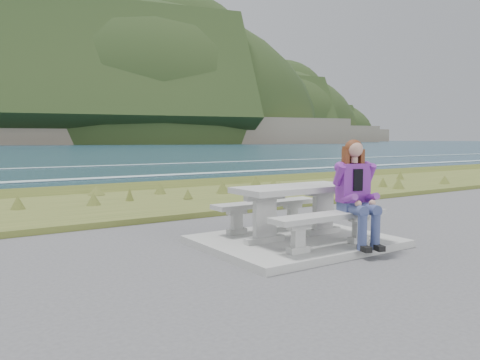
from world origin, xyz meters
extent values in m
cube|color=#989994|center=(0.00, 0.00, 0.05)|extent=(2.60, 2.10, 0.10)
cube|color=#989994|center=(-0.54, 0.00, 0.14)|extent=(0.62, 0.12, 0.08)
cube|color=#989994|center=(-0.54, 0.00, 0.44)|extent=(0.34, 0.09, 0.51)
cube|color=#989994|center=(-0.54, 0.00, 0.73)|extent=(0.62, 0.12, 0.08)
cube|color=#989994|center=(0.54, 0.00, 0.14)|extent=(0.62, 0.12, 0.08)
cube|color=#989994|center=(0.54, 0.00, 0.44)|extent=(0.34, 0.09, 0.51)
cube|color=#989994|center=(0.54, 0.00, 0.73)|extent=(0.62, 0.12, 0.08)
cube|color=#989994|center=(0.00, 0.00, 0.81)|extent=(1.80, 0.75, 0.08)
cube|color=#989994|center=(-0.54, -0.70, 0.14)|extent=(0.30, 0.12, 0.08)
cube|color=#989994|center=(-0.54, -0.70, 0.29)|extent=(0.17, 0.09, 0.22)
cube|color=#989994|center=(-0.54, -0.70, 0.44)|extent=(0.30, 0.12, 0.08)
cube|color=#989994|center=(0.54, -0.70, 0.14)|extent=(0.30, 0.12, 0.08)
cube|color=#989994|center=(0.54, -0.70, 0.29)|extent=(0.17, 0.09, 0.22)
cube|color=#989994|center=(0.54, -0.70, 0.44)|extent=(0.30, 0.12, 0.08)
cube|color=#989994|center=(0.00, -0.70, 0.52)|extent=(1.80, 0.35, 0.07)
cube|color=#989994|center=(-0.54, 0.70, 0.14)|extent=(0.30, 0.12, 0.08)
cube|color=#989994|center=(-0.54, 0.70, 0.29)|extent=(0.17, 0.09, 0.22)
cube|color=#989994|center=(-0.54, 0.70, 0.44)|extent=(0.30, 0.12, 0.08)
cube|color=#989994|center=(0.54, 0.70, 0.14)|extent=(0.30, 0.12, 0.08)
cube|color=#989994|center=(0.54, 0.70, 0.29)|extent=(0.17, 0.09, 0.22)
cube|color=#989994|center=(0.54, 0.70, 0.44)|extent=(0.30, 0.12, 0.08)
cube|color=#989994|center=(0.00, 0.70, 0.52)|extent=(1.80, 0.35, 0.07)
cube|color=#475921|center=(0.00, 5.00, 0.00)|extent=(160.00, 4.50, 0.22)
cube|color=#716455|center=(0.00, 7.90, 0.00)|extent=(160.00, 0.80, 2.20)
cube|color=white|center=(0.00, 14.00, -1.74)|extent=(220.00, 3.00, 0.06)
cube|color=white|center=(0.00, 22.00, -1.74)|extent=(220.00, 2.00, 0.06)
cube|color=white|center=(0.00, 34.00, -1.74)|extent=(220.00, 1.40, 0.06)
cube|color=#716455|center=(130.00, 330.00, 7.20)|extent=(296.14, 193.70, 18.00)
ellipsoid|color=#1C3216|center=(130.00, 330.00, 10.20)|extent=(311.77, 210.10, 185.62)
cube|color=#716455|center=(320.00, 420.00, 7.20)|extent=(224.66, 148.06, 18.00)
ellipsoid|color=#1C3216|center=(320.00, 420.00, 10.20)|extent=(236.23, 161.33, 141.94)
cube|color=#716455|center=(480.00, 520.00, 7.20)|extent=(197.87, 126.05, 18.00)
ellipsoid|color=#1C3216|center=(480.00, 520.00, 10.20)|extent=(207.79, 137.80, 103.73)
cube|color=navy|center=(0.37, -0.90, 0.38)|extent=(0.54, 0.77, 0.57)
cube|color=#752493|center=(0.43, -0.68, 0.92)|extent=(0.45, 0.33, 0.52)
sphere|color=tan|center=(0.43, -0.70, 1.38)|extent=(0.22, 0.22, 0.22)
sphere|color=#542913|center=(0.43, -0.68, 1.39)|extent=(0.24, 0.24, 0.24)
camera|label=1|loc=(-4.30, -5.06, 1.51)|focal=35.00mm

